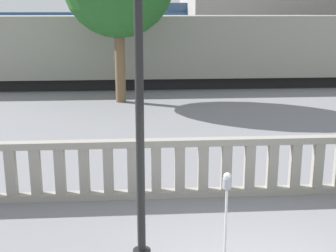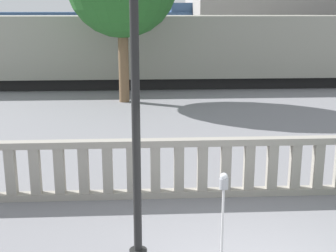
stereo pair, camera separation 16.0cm
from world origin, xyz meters
name	(u,v)px [view 2 (the right image)]	position (x,y,z in m)	size (l,w,h in m)	color
balustrade	(214,168)	(0.00, 3.32, 0.62)	(14.98, 0.24, 1.25)	gray
lamppost	(135,66)	(-1.57, 0.79, 3.05)	(0.28, 0.28, 5.82)	black
parking_meter	(224,192)	(-0.23, 0.93, 1.07)	(0.14, 0.14, 1.39)	silver
train_near	(249,49)	(3.91, 17.41, 1.80)	(29.94, 2.93, 4.03)	black
train_far	(62,37)	(-6.85, 26.85, 1.84)	(21.22, 2.66, 4.09)	black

